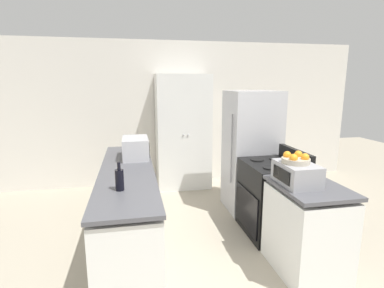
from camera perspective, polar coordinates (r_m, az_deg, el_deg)
The scene contains 10 objects.
wall_back at distance 5.58m, azimuth -3.27°, elevation 5.77°, with size 7.00×0.06×2.60m.
counter_left at distance 3.63m, azimuth -11.97°, elevation -11.83°, with size 0.60×2.57×0.90m.
counter_right at distance 3.27m, azimuth 20.92°, elevation -15.07°, with size 0.60×0.79×0.90m.
pantry_cabinet at distance 5.32m, azimuth -1.72°, elevation 2.29°, with size 0.94×0.57×2.01m.
stove at distance 3.91m, azimuth 14.88°, elevation -9.85°, with size 0.66×0.78×1.06m.
refrigerator at distance 4.47m, azimuth 11.17°, elevation -1.38°, with size 0.73×0.68×1.75m.
microwave at distance 3.95m, azimuth -10.69°, elevation -0.73°, with size 0.33×0.52×0.27m.
wine_bottle at distance 2.80m, azimuth -13.64°, elevation -6.56°, with size 0.08×0.08×0.27m.
toaster_oven at distance 3.05m, azimuth 19.27°, elevation -5.37°, with size 0.32×0.45×0.21m.
fruit_bowl at distance 3.02m, azimuth 19.16°, elevation -2.73°, with size 0.26×0.26×0.11m.
Camera 1 is at (-0.78, -1.95, 1.86)m, focal length 28.00 mm.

